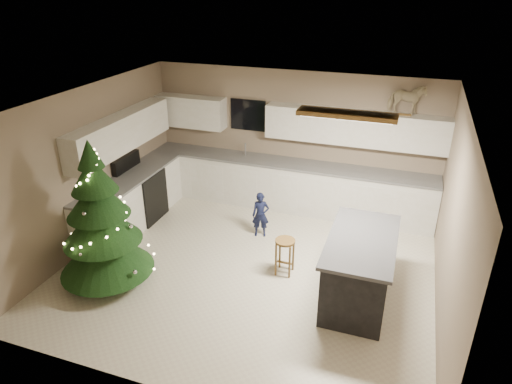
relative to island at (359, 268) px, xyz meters
The scene contains 8 objects.
ground_plane 1.76m from the island, behind, with size 5.50×5.50×0.00m, color beige.
room_shell 2.10m from the island, behind, with size 5.52×5.02×2.61m.
cabinetry 3.18m from the island, 145.07° to the left, with size 5.50×3.20×2.00m.
island is the anchor object (origin of this frame).
bar_stool 1.15m from the island, 168.75° to the left, with size 0.30×0.30×0.58m.
christmas_tree 3.66m from the island, 166.91° to the right, with size 1.39×1.34×2.22m.
toddler 2.16m from the island, 147.59° to the left, with size 0.29×0.19×0.81m, color black.
rocking_horse 3.08m from the island, 83.76° to the left, with size 0.62×0.34×0.52m.
Camera 1 is at (2.06, -5.56, 4.13)m, focal length 32.00 mm.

